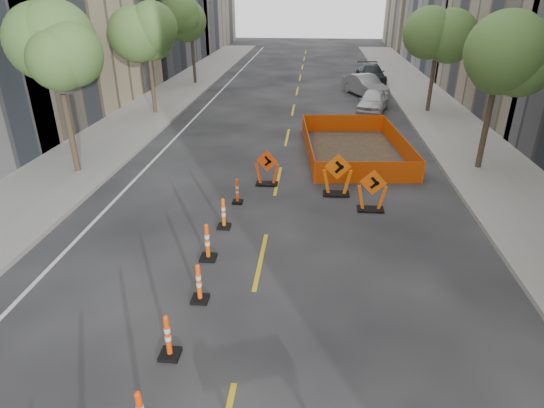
# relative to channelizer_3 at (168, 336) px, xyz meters

# --- Properties ---
(ground_plane) EXTENTS (140.00, 140.00, 0.00)m
(ground_plane) POSITION_rel_channelizer_3_xyz_m (1.47, -0.11, -0.53)
(ground_plane) COLOR black
(sidewalk_left) EXTENTS (4.00, 90.00, 0.15)m
(sidewalk_left) POSITION_rel_channelizer_3_xyz_m (-7.53, 11.89, -0.46)
(sidewalk_left) COLOR gray
(sidewalk_left) RESTS_ON ground
(sidewalk_right) EXTENTS (4.00, 90.00, 0.15)m
(sidewalk_right) POSITION_rel_channelizer_3_xyz_m (10.47, 11.89, -0.46)
(sidewalk_right) COLOR gray
(sidewalk_right) RESTS_ON ground
(tree_l_b) EXTENTS (2.80, 2.80, 5.95)m
(tree_l_b) POSITION_rel_channelizer_3_xyz_m (-6.93, 9.89, 3.99)
(tree_l_b) COLOR #382B1E
(tree_l_b) RESTS_ON ground
(tree_l_c) EXTENTS (2.80, 2.80, 5.95)m
(tree_l_c) POSITION_rel_channelizer_3_xyz_m (-6.93, 19.89, 3.99)
(tree_l_c) COLOR #382B1E
(tree_l_c) RESTS_ON ground
(tree_l_d) EXTENTS (2.80, 2.80, 5.95)m
(tree_l_d) POSITION_rel_channelizer_3_xyz_m (-6.93, 29.89, 3.99)
(tree_l_d) COLOR #382B1E
(tree_l_d) RESTS_ON ground
(tree_r_b) EXTENTS (2.80, 2.80, 5.95)m
(tree_r_b) POSITION_rel_channelizer_3_xyz_m (9.87, 11.89, 3.99)
(tree_r_b) COLOR #382B1E
(tree_r_b) RESTS_ON ground
(tree_r_c) EXTENTS (2.80, 2.80, 5.95)m
(tree_r_c) POSITION_rel_channelizer_3_xyz_m (9.87, 21.89, 3.99)
(tree_r_c) COLOR #382B1E
(tree_r_c) RESTS_ON ground
(channelizer_3) EXTENTS (0.42, 0.42, 1.06)m
(channelizer_3) POSITION_rel_channelizer_3_xyz_m (0.00, 0.00, 0.00)
(channelizer_3) COLOR #E03D09
(channelizer_3) RESTS_ON ground
(channelizer_4) EXTENTS (0.41, 0.41, 1.05)m
(channelizer_4) POSITION_rel_channelizer_3_xyz_m (0.19, 1.91, -0.01)
(channelizer_4) COLOR #FF4B0A
(channelizer_4) RESTS_ON ground
(channelizer_5) EXTENTS (0.45, 0.45, 1.13)m
(channelizer_5) POSITION_rel_channelizer_3_xyz_m (-0.03, 3.83, 0.03)
(channelizer_5) COLOR #D64709
(channelizer_5) RESTS_ON ground
(channelizer_6) EXTENTS (0.41, 0.41, 1.04)m
(channelizer_6) POSITION_rel_channelizer_3_xyz_m (0.06, 5.74, -0.01)
(channelizer_6) COLOR #E35A09
(channelizer_6) RESTS_ON ground
(channelizer_7) EXTENTS (0.37, 0.37, 0.94)m
(channelizer_7) POSITION_rel_channelizer_3_xyz_m (0.19, 7.66, -0.06)
(channelizer_7) COLOR #F53F0A
(channelizer_7) RESTS_ON ground
(chevron_sign_left) EXTENTS (1.06, 0.78, 1.43)m
(chevron_sign_left) POSITION_rel_channelizer_3_xyz_m (1.07, 9.44, 0.18)
(chevron_sign_left) COLOR #EF410A
(chevron_sign_left) RESTS_ON ground
(chevron_sign_center) EXTENTS (1.16, 0.78, 1.63)m
(chevron_sign_center) POSITION_rel_channelizer_3_xyz_m (3.76, 8.69, 0.28)
(chevron_sign_center) COLOR #E55D09
(chevron_sign_center) RESTS_ON ground
(chevron_sign_right) EXTENTS (1.08, 0.73, 1.52)m
(chevron_sign_right) POSITION_rel_channelizer_3_xyz_m (4.91, 7.48, 0.23)
(chevron_sign_right) COLOR #E05109
(chevron_sign_right) RESTS_ON ground
(safety_fence) EXTENTS (4.98, 7.70, 0.92)m
(safety_fence) POSITION_rel_channelizer_3_xyz_m (4.73, 13.59, -0.07)
(safety_fence) COLOR #E24F0B
(safety_fence) RESTS_ON ground
(parked_car_near) EXTENTS (2.53, 4.22, 1.35)m
(parked_car_near) POSITION_rel_channelizer_3_xyz_m (6.46, 21.87, 0.14)
(parked_car_near) COLOR silver
(parked_car_near) RESTS_ON ground
(parked_car_mid) EXTENTS (3.25, 4.70, 1.47)m
(parked_car_mid) POSITION_rel_channelizer_3_xyz_m (6.39, 26.67, 0.20)
(parked_car_mid) COLOR gray
(parked_car_mid) RESTS_ON ground
(parked_car_far) EXTENTS (2.25, 5.05, 1.44)m
(parked_car_far) POSITION_rel_channelizer_3_xyz_m (7.36, 31.98, 0.19)
(parked_car_far) COLOR black
(parked_car_far) RESTS_ON ground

